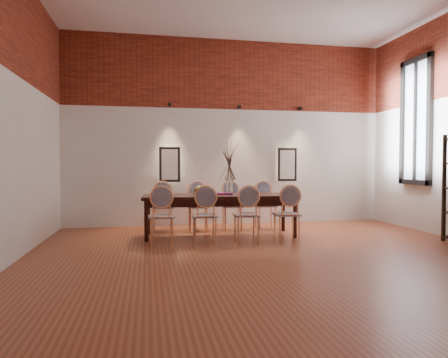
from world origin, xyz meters
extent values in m
cube|color=brown|center=(0.00, 0.00, -0.01)|extent=(7.00, 7.00, 0.02)
cube|color=silver|center=(0.00, 3.55, 2.00)|extent=(7.00, 0.10, 4.00)
cube|color=maroon|center=(0.00, 3.48, 3.25)|extent=(7.00, 0.02, 1.50)
cube|color=#FFEAC6|center=(-1.30, 3.45, 1.30)|extent=(0.36, 0.06, 0.66)
cube|color=#FFEAC6|center=(1.30, 3.45, 1.30)|extent=(0.36, 0.06, 0.66)
cylinder|color=black|center=(-1.30, 3.42, 2.55)|extent=(0.08, 0.10, 0.08)
cylinder|color=black|center=(0.20, 3.42, 2.55)|extent=(0.08, 0.10, 0.08)
cylinder|color=black|center=(1.60, 3.42, 2.55)|extent=(0.08, 0.10, 0.08)
cube|color=silver|center=(3.46, 2.00, 2.15)|extent=(0.02, 0.78, 2.38)
cube|color=black|center=(3.44, 2.00, 2.15)|extent=(0.08, 0.90, 2.50)
cube|color=black|center=(3.44, 2.00, 2.15)|extent=(0.06, 0.06, 2.40)
cube|color=black|center=(-0.48, 2.04, 0.38)|extent=(2.79, 1.01, 0.75)
cylinder|color=silver|center=(-0.30, 2.04, 0.90)|extent=(0.14, 0.14, 0.30)
ellipsoid|color=brown|center=(-0.83, 2.01, 0.84)|extent=(0.24, 0.24, 0.18)
cube|color=#891263|center=(-0.38, 2.10, 0.77)|extent=(0.27, 0.19, 0.03)
camera|label=1|loc=(-1.76, -5.04, 1.29)|focal=32.00mm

